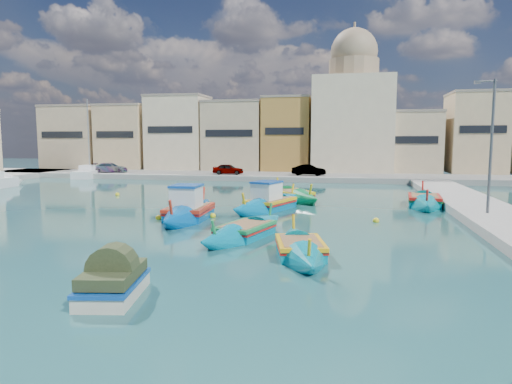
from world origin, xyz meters
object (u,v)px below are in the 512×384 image
(luzzu_blue_south, at_px, (245,232))
(luzzu_cyan_south, at_px, (300,250))
(luzzu_green, at_px, (293,196))
(church_block, at_px, (353,111))
(yacht_north, at_px, (94,173))
(yacht_midnorth, at_px, (2,183))
(tender_near, at_px, (113,284))
(quay_street_lamp, at_px, (490,146))
(luzzu_cyan_mid, at_px, (424,202))
(luzzu_turquoise_cabin, at_px, (270,204))
(luzzu_blue_cabin, at_px, (189,212))

(luzzu_blue_south, height_order, luzzu_cyan_south, luzzu_blue_south)
(luzzu_green, bearing_deg, church_block, 80.36)
(yacht_north, xyz_separation_m, yacht_midnorth, (-1.99, -13.57, 0.02))
(luzzu_blue_south, distance_m, tender_near, 9.28)
(luzzu_blue_south, bearing_deg, yacht_midnorth, 148.01)
(luzzu_cyan_south, distance_m, yacht_midnorth, 38.40)
(quay_street_lamp, bearing_deg, yacht_north, 147.87)
(quay_street_lamp, relative_size, luzzu_cyan_mid, 0.89)
(luzzu_cyan_south, xyz_separation_m, tender_near, (-4.89, -6.03, 0.19))
(luzzu_cyan_mid, distance_m, luzzu_cyan_south, 17.46)
(quay_street_lamp, xyz_separation_m, luzzu_cyan_mid, (-2.44, 6.06, -4.06))
(luzzu_turquoise_cabin, height_order, tender_near, luzzu_turquoise_cabin)
(luzzu_blue_cabin, relative_size, luzzu_cyan_south, 1.25)
(luzzu_blue_south, bearing_deg, luzzu_green, 87.62)
(luzzu_turquoise_cabin, xyz_separation_m, luzzu_blue_south, (0.33, -8.94, -0.12))
(church_block, height_order, luzzu_green, church_block)
(luzzu_blue_cabin, height_order, tender_near, luzzu_blue_cabin)
(luzzu_blue_cabin, xyz_separation_m, luzzu_green, (4.97, 9.79, -0.10))
(quay_street_lamp, bearing_deg, yacht_midnorth, 164.77)
(luzzu_blue_south, bearing_deg, church_block, 82.83)
(luzzu_green, bearing_deg, luzzu_turquoise_cabin, -100.14)
(luzzu_blue_cabin, xyz_separation_m, luzzu_cyan_south, (7.35, -7.30, -0.15))
(luzzu_blue_cabin, distance_m, luzzu_green, 10.98)
(luzzu_cyan_mid, xyz_separation_m, luzzu_blue_south, (-10.13, -12.87, -0.04))
(church_block, distance_m, yacht_midnorth, 41.79)
(luzzu_blue_cabin, distance_m, yacht_north, 35.62)
(luzzu_green, distance_m, luzzu_blue_south, 14.06)
(quay_street_lamp, relative_size, yacht_north, 0.77)
(luzzu_green, height_order, luzzu_cyan_south, luzzu_green)
(luzzu_blue_south, height_order, yacht_midnorth, yacht_midnorth)
(tender_near, distance_m, yacht_midnorth, 38.44)
(church_block, distance_m, luzzu_turquoise_cabin, 33.33)
(luzzu_green, relative_size, luzzu_blue_south, 1.02)
(luzzu_turquoise_cabin, bearing_deg, luzzu_blue_cabin, -130.91)
(luzzu_turquoise_cabin, bearing_deg, yacht_midnorth, 162.22)
(church_block, xyz_separation_m, luzzu_blue_cabin, (-9.52, -36.56, -8.02))
(luzzu_blue_south, xyz_separation_m, tender_near, (-1.92, -9.08, 0.19))
(yacht_north, bearing_deg, quay_street_lamp, -32.13)
(luzzu_cyan_south, height_order, tender_near, luzzu_cyan_south)
(luzzu_blue_cabin, bearing_deg, luzzu_cyan_south, -44.80)
(quay_street_lamp, xyz_separation_m, yacht_midnorth, (-41.63, 11.33, -3.90))
(quay_street_lamp, relative_size, tender_near, 2.64)
(luzzu_blue_south, bearing_deg, luzzu_cyan_mid, 51.79)
(luzzu_green, relative_size, yacht_north, 0.78)
(church_block, distance_m, quay_street_lamp, 35.04)
(luzzu_cyan_south, bearing_deg, luzzu_blue_cabin, 135.20)
(church_block, relative_size, yacht_north, 1.83)
(yacht_midnorth, bearing_deg, luzzu_turquoise_cabin, -17.78)
(luzzu_blue_cabin, bearing_deg, luzzu_cyan_mid, 30.69)
(luzzu_blue_cabin, distance_m, luzzu_blue_south, 6.11)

